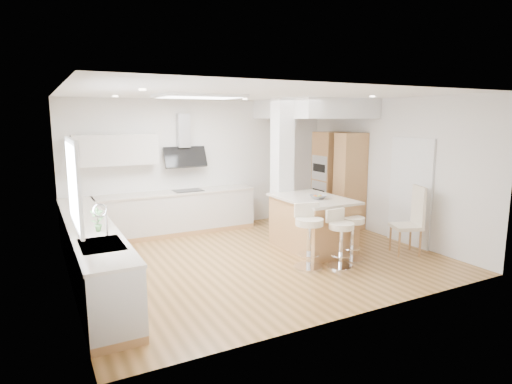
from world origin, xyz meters
TOP-DOWN VIEW (x-y plane):
  - ground at (0.00, 0.00)m, footprint 6.00×6.00m
  - ceiling at (0.00, 0.00)m, footprint 6.00×5.00m
  - wall_back at (0.00, 2.50)m, footprint 6.00×0.04m
  - wall_left at (-3.00, 0.00)m, footprint 0.04×5.00m
  - wall_right at (3.00, 0.00)m, footprint 0.04×5.00m
  - skylight at (-0.79, 0.60)m, footprint 4.10×2.10m
  - window_left at (-2.96, -0.90)m, footprint 0.06×1.28m
  - doorway_right at (2.97, -0.60)m, footprint 0.05×1.00m
  - counter_left at (-2.70, 0.23)m, footprint 0.63×4.50m
  - counter_back at (-0.91, 2.22)m, footprint 3.62×0.63m
  - pillar at (1.05, 0.95)m, footprint 0.35×0.35m
  - soffit at (2.10, 1.40)m, footprint 1.78×2.20m
  - oven_column at (2.68, 1.23)m, footprint 0.63×1.21m
  - peninsula at (1.15, 0.01)m, footprint 1.07×1.61m
  - bar_stool_a at (0.51, -0.80)m, footprint 0.59×0.59m
  - bar_stool_b at (0.97, -1.02)m, footprint 0.45×0.45m
  - bar_stool_c at (1.38, -0.80)m, footprint 0.53×0.53m
  - dining_chair at (2.56, -1.05)m, footprint 0.62×0.62m

SIDE VIEW (x-z plane):
  - ground at x=0.00m, z-range 0.00..0.00m
  - ceiling at x=0.00m, z-range -0.01..0.01m
  - counter_left at x=-2.70m, z-range -0.22..1.13m
  - peninsula at x=1.15m, z-range -0.03..1.02m
  - bar_stool_b at x=0.97m, z-range 0.06..1.01m
  - bar_stool_c at x=1.38m, z-range 0.06..1.02m
  - bar_stool_a at x=0.51m, z-range 0.06..1.11m
  - dining_chair at x=2.56m, z-range 0.04..1.27m
  - counter_back at x=-0.91m, z-range -0.55..1.95m
  - doorway_right at x=2.97m, z-range -0.05..2.05m
  - oven_column at x=2.68m, z-range 0.00..2.10m
  - wall_back at x=0.00m, z-range 0.00..2.80m
  - wall_left at x=-3.00m, z-range 0.00..2.80m
  - wall_right at x=3.00m, z-range 0.00..2.80m
  - pillar at x=1.05m, z-range 0.00..2.80m
  - window_left at x=-2.96m, z-range 1.16..2.23m
  - soffit at x=2.10m, z-range 2.40..2.80m
  - skylight at x=-0.79m, z-range 2.74..2.80m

